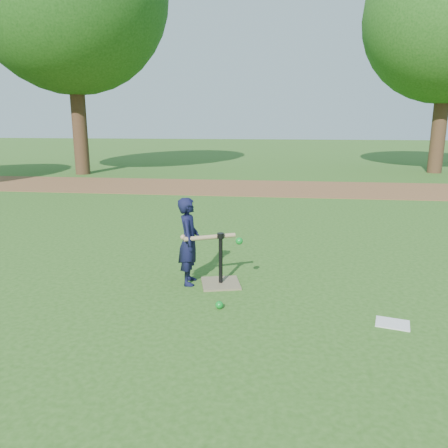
# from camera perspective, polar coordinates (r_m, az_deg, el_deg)

# --- Properties ---
(ground) EXTENTS (80.00, 80.00, 0.00)m
(ground) POSITION_cam_1_polar(r_m,az_deg,el_deg) (5.16, -3.86, -7.75)
(ground) COLOR #285116
(ground) RESTS_ON ground
(dirt_strip) EXTENTS (24.00, 3.00, 0.01)m
(dirt_strip) POSITION_cam_1_polar(r_m,az_deg,el_deg) (12.39, 2.88, 4.78)
(dirt_strip) COLOR brown
(dirt_strip) RESTS_ON ground
(child) EXTENTS (0.28, 0.39, 1.01)m
(child) POSITION_cam_1_polar(r_m,az_deg,el_deg) (5.02, -4.60, -2.26)
(child) COLOR black
(child) RESTS_ON ground
(wiffle_ball_ground) EXTENTS (0.08, 0.08, 0.08)m
(wiffle_ball_ground) POSITION_cam_1_polar(r_m,az_deg,el_deg) (4.48, -0.62, -10.52)
(wiffle_ball_ground) COLOR #0B7F20
(wiffle_ball_ground) RESTS_ON ground
(clipboard) EXTENTS (0.35, 0.30, 0.01)m
(clipboard) POSITION_cam_1_polar(r_m,az_deg,el_deg) (4.47, 21.16, -12.03)
(clipboard) COLOR silver
(clipboard) RESTS_ON ground
(batting_tee) EXTENTS (0.52, 0.52, 0.61)m
(batting_tee) POSITION_cam_1_polar(r_m,az_deg,el_deg) (5.08, -0.44, -6.71)
(batting_tee) COLOR #796B4C
(batting_tee) RESTS_ON ground
(swing_action) EXTENTS (0.71, 0.31, 0.08)m
(swing_action) POSITION_cam_1_polar(r_m,az_deg,el_deg) (4.92, -1.43, -1.84)
(swing_action) COLOR tan
(swing_action) RESTS_ON ground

